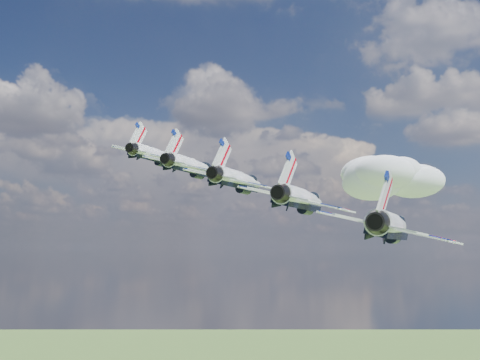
% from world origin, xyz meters
% --- Properties ---
extents(cloud_far, '(56.27, 44.21, 22.10)m').
position_xyz_m(cloud_far, '(9.80, 230.73, 168.37)').
color(cloud_far, white).
extents(jet_0, '(14.15, 17.29, 6.83)m').
position_xyz_m(jet_0, '(-33.41, 21.48, 149.94)').
color(jet_0, white).
extents(jet_1, '(14.15, 17.29, 6.83)m').
position_xyz_m(jet_1, '(-25.66, 12.90, 147.02)').
color(jet_1, white).
extents(jet_2, '(14.15, 17.29, 6.83)m').
position_xyz_m(jet_2, '(-17.90, 4.33, 144.09)').
color(jet_2, white).
extents(jet_3, '(14.15, 17.29, 6.83)m').
position_xyz_m(jet_3, '(-10.15, -4.25, 141.16)').
color(jet_3, white).
extents(jet_4, '(14.15, 17.29, 6.83)m').
position_xyz_m(jet_4, '(-2.39, -12.82, 138.23)').
color(jet_4, white).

